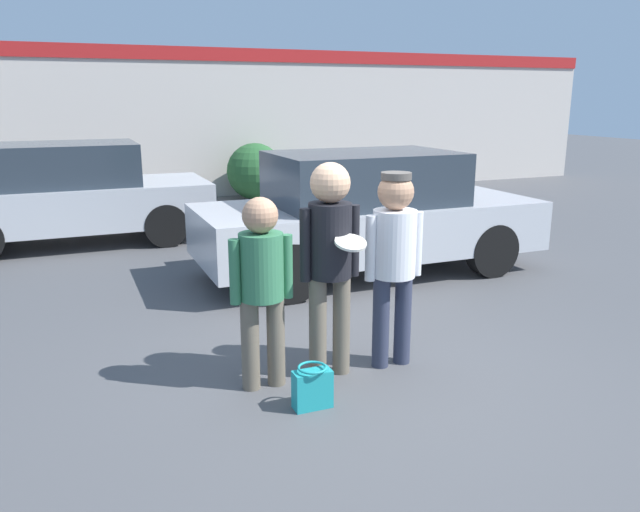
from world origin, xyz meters
TOP-DOWN VIEW (x-y plane):
  - ground_plane at (0.00, 0.00)m, footprint 56.00×56.00m
  - storefront_building at (0.00, 10.26)m, footprint 24.00×0.22m
  - person_left at (-0.77, 0.03)m, footprint 0.53×0.36m
  - person_middle_with_frisbee at (-0.18, 0.03)m, footprint 0.53×0.56m
  - person_right at (0.42, 0.01)m, footprint 0.55×0.38m
  - parked_car_near at (1.58, 2.81)m, footprint 4.61×1.83m
  - parked_car_far at (-2.07, 6.23)m, footprint 4.29×1.87m
  - shrub at (1.99, 9.42)m, footprint 1.31×1.31m
  - handbag at (-0.54, -0.48)m, footprint 0.30×0.23m

SIDE VIEW (x-z plane):
  - ground_plane at x=0.00m, z-range 0.00..0.00m
  - handbag at x=-0.54m, z-range -0.01..0.34m
  - shrub at x=1.99m, z-range 0.00..1.31m
  - parked_car_far at x=-2.07m, z-range -0.01..1.62m
  - parked_car_near at x=1.58m, z-range 0.00..1.64m
  - person_left at x=-0.77m, z-range 0.14..1.74m
  - person_right at x=0.42m, z-range 0.19..1.92m
  - person_middle_with_frisbee at x=-0.18m, z-range 0.20..2.04m
  - storefront_building at x=0.00m, z-range 0.03..3.47m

